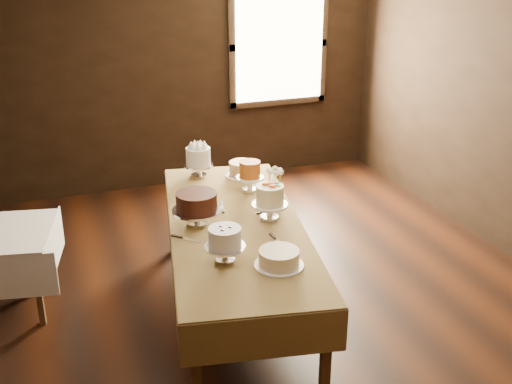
% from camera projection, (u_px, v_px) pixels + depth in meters
% --- Properties ---
extents(floor, '(5.00, 6.00, 0.01)m').
position_uv_depth(floor, '(265.00, 310.00, 4.96)').
color(floor, black).
rests_on(floor, ground).
extents(wall_back, '(5.00, 0.02, 2.80)m').
position_uv_depth(wall_back, '(172.00, 68.00, 7.04)').
color(wall_back, black).
rests_on(wall_back, ground).
extents(window, '(1.10, 0.05, 1.30)m').
position_uv_depth(window, '(279.00, 45.00, 7.32)').
color(window, '#FFEABF').
rests_on(window, wall_back).
extents(display_table, '(1.43, 2.66, 0.78)m').
position_uv_depth(display_table, '(236.00, 230.00, 4.68)').
color(display_table, '#452F19').
rests_on(display_table, ground).
extents(side_table, '(0.94, 0.94, 0.67)m').
position_uv_depth(side_table, '(0.00, 240.00, 4.80)').
color(side_table, '#452F19').
rests_on(side_table, ground).
extents(cake_meringue, '(0.26, 0.26, 0.28)m').
position_uv_depth(cake_meringue, '(198.00, 163.00, 5.53)').
color(cake_meringue, silver).
rests_on(cake_meringue, display_table).
extents(cake_speckled, '(0.33, 0.33, 0.14)m').
position_uv_depth(cake_speckled, '(242.00, 169.00, 5.55)').
color(cake_speckled, white).
rests_on(cake_speckled, display_table).
extents(cake_caramel, '(0.25, 0.25, 0.27)m').
position_uv_depth(cake_caramel, '(250.00, 178.00, 5.21)').
color(cake_caramel, white).
rests_on(cake_caramel, display_table).
extents(cake_chocolate, '(0.43, 0.43, 0.27)m').
position_uv_depth(cake_chocolate, '(197.00, 210.00, 4.58)').
color(cake_chocolate, silver).
rests_on(cake_chocolate, display_table).
extents(cake_flowers, '(0.30, 0.30, 0.28)m').
position_uv_depth(cake_flowers, '(270.00, 204.00, 4.68)').
color(cake_flowers, white).
rests_on(cake_flowers, display_table).
extents(cake_swirl, '(0.29, 0.29, 0.25)m').
position_uv_depth(cake_swirl, '(225.00, 246.00, 4.06)').
color(cake_swirl, silver).
rests_on(cake_swirl, display_table).
extents(cake_cream, '(0.37, 0.37, 0.11)m').
position_uv_depth(cake_cream, '(279.00, 259.00, 4.02)').
color(cake_cream, white).
rests_on(cake_cream, display_table).
extents(cake_server_b, '(0.04, 0.24, 0.01)m').
position_uv_depth(cake_server_b, '(280.00, 243.00, 4.33)').
color(cake_server_b, silver).
rests_on(cake_server_b, display_table).
extents(cake_server_c, '(0.08, 0.24, 0.01)m').
position_uv_depth(cake_server_c, '(222.00, 205.00, 4.96)').
color(cake_server_c, silver).
rests_on(cake_server_c, display_table).
extents(cake_server_d, '(0.22, 0.15, 0.01)m').
position_uv_depth(cake_server_d, '(270.00, 207.00, 4.92)').
color(cake_server_d, silver).
rests_on(cake_server_d, display_table).
extents(cake_server_e, '(0.19, 0.19, 0.01)m').
position_uv_depth(cake_server_e, '(191.00, 240.00, 4.38)').
color(cake_server_e, silver).
rests_on(cake_server_e, display_table).
extents(flower_vase, '(0.14, 0.14, 0.12)m').
position_uv_depth(flower_vase, '(275.00, 200.00, 4.91)').
color(flower_vase, '#2D2823').
rests_on(flower_vase, display_table).
extents(flower_bouquet, '(0.14, 0.14, 0.20)m').
position_uv_depth(flower_bouquet, '(275.00, 179.00, 4.84)').
color(flower_bouquet, white).
rests_on(flower_bouquet, flower_vase).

